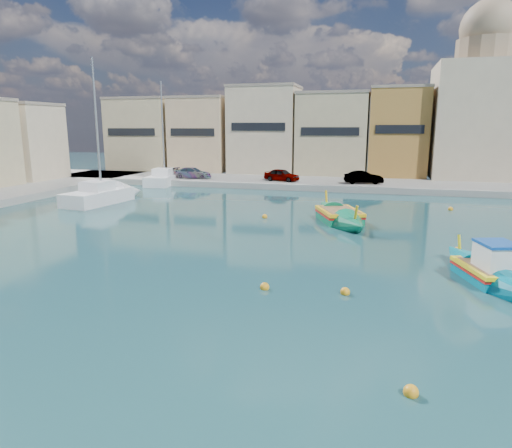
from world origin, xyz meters
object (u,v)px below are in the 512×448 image
at_px(yacht_north, 169,178).
at_px(yacht_midnorth, 113,195).
at_px(church_block, 482,104).
at_px(luzzu_green, 339,217).
at_px(luzzu_blue_cabin, 489,273).

distance_m(yacht_north, yacht_midnorth, 12.68).
distance_m(church_block, luzzu_green, 29.59).
xyz_separation_m(church_block, luzzu_green, (-12.61, -25.52, -8.11)).
bearing_deg(luzzu_blue_cabin, church_block, 80.90).
distance_m(church_block, yacht_midnorth, 39.23).
bearing_deg(yacht_north, church_block, 15.41).
xyz_separation_m(church_block, yacht_midnorth, (-31.73, -21.67, -7.93)).
relative_size(luzzu_blue_cabin, yacht_midnorth, 0.61).
xyz_separation_m(luzzu_blue_cabin, luzzu_green, (-6.88, 10.26, -0.02)).
height_order(luzzu_blue_cabin, yacht_north, yacht_north).
height_order(luzzu_blue_cabin, yacht_midnorth, yacht_midnorth).
distance_m(luzzu_blue_cabin, yacht_midnorth, 29.58).
xyz_separation_m(yacht_north, yacht_midnorth, (1.02, -12.64, 0.03)).
relative_size(church_block, luzzu_green, 2.13).
bearing_deg(luzzu_green, luzzu_blue_cabin, -56.17).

